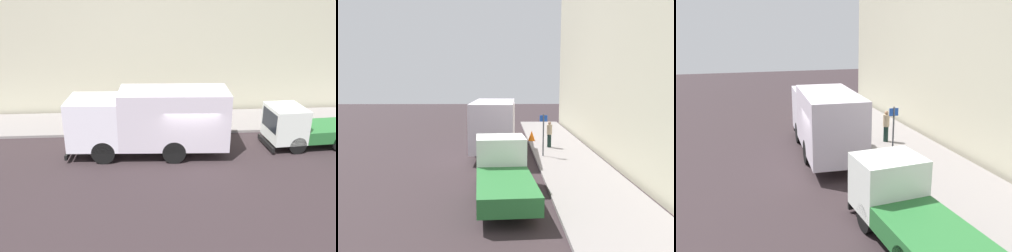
% 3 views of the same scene
% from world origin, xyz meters
% --- Properties ---
extents(ground, '(80.00, 80.00, 0.00)m').
position_xyz_m(ground, '(0.00, 0.00, 0.00)').
color(ground, '#302628').
extents(sidewalk, '(3.68, 30.00, 0.15)m').
position_xyz_m(sidewalk, '(4.84, 0.00, 0.07)').
color(sidewalk, gray).
rests_on(sidewalk, ground).
extents(building_facade, '(0.50, 30.00, 12.39)m').
position_xyz_m(building_facade, '(7.18, 0.00, 6.19)').
color(building_facade, '#BFBA9F').
rests_on(building_facade, ground).
extents(large_utility_truck, '(2.72, 7.78, 3.25)m').
position_xyz_m(large_utility_truck, '(0.69, 1.85, 1.80)').
color(large_utility_truck, white).
rests_on(large_utility_truck, ground).
extents(small_flatbed_truck, '(2.41, 5.50, 2.16)m').
position_xyz_m(small_flatbed_truck, '(1.14, -6.12, 1.01)').
color(small_flatbed_truck, white).
rests_on(small_flatbed_truck, ground).
extents(pedestrian_walking, '(0.48, 0.48, 1.68)m').
position_xyz_m(pedestrian_walking, '(4.18, 2.40, 1.03)').
color(pedestrian_walking, black).
rests_on(pedestrian_walking, sidewalk).
extents(traffic_cone_orange, '(0.50, 0.50, 0.71)m').
position_xyz_m(traffic_cone_orange, '(3.24, 4.71, 0.50)').
color(traffic_cone_orange, orange).
rests_on(traffic_cone_orange, sidewalk).
extents(street_sign_post, '(0.44, 0.08, 2.43)m').
position_xyz_m(street_sign_post, '(3.49, 0.00, 1.59)').
color(street_sign_post, '#4C5156').
rests_on(street_sign_post, sidewalk).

